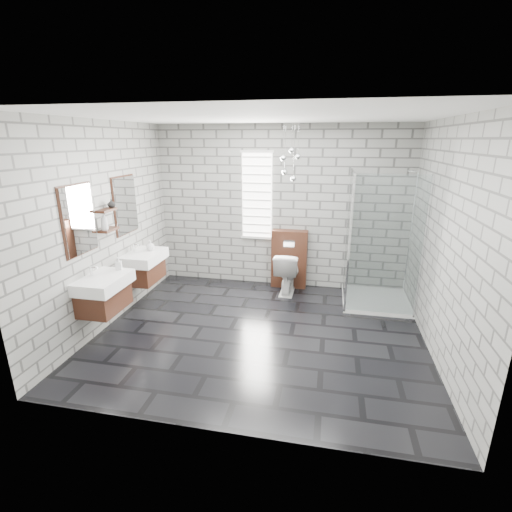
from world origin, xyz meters
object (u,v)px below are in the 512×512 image
(vanity_right, at_px, (142,258))
(cistern_panel, at_px, (289,259))
(shower_enclosure, at_px, (372,274))
(toilet, at_px, (287,272))
(vanity_left, at_px, (101,284))

(vanity_right, distance_m, cistern_panel, 2.42)
(shower_enclosure, bearing_deg, toilet, 168.56)
(cistern_panel, relative_size, shower_enclosure, 0.49)
(vanity_left, distance_m, cistern_panel, 3.07)
(cistern_panel, distance_m, toilet, 0.29)
(toilet, bearing_deg, vanity_right, 25.47)
(vanity_right, height_order, cistern_panel, vanity_right)
(vanity_left, relative_size, cistern_panel, 1.57)
(cistern_panel, xyz_separation_m, shower_enclosure, (1.32, -0.52, 0.00))
(vanity_right, height_order, shower_enclosure, shower_enclosure)
(toilet, bearing_deg, shower_enclosure, 169.78)
(vanity_left, height_order, toilet, vanity_left)
(shower_enclosure, bearing_deg, vanity_left, -153.30)
(vanity_left, height_order, shower_enclosure, shower_enclosure)
(vanity_right, relative_size, cistern_panel, 1.57)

